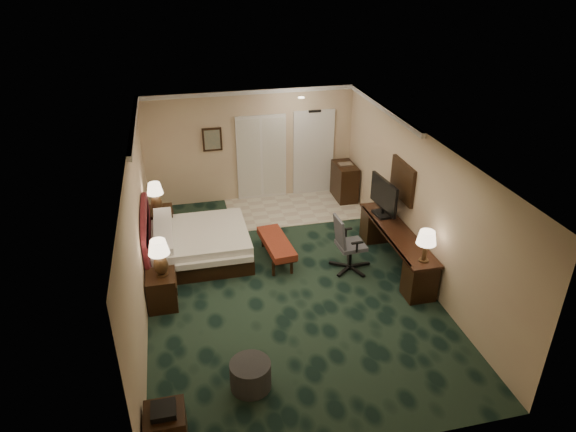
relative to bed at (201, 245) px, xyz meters
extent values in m
cube|color=black|center=(1.46, -1.20, -0.30)|extent=(5.00, 7.50, 0.00)
cube|color=white|center=(1.46, -1.20, 2.40)|extent=(5.00, 7.50, 0.00)
cube|color=beige|center=(1.46, 2.55, 1.05)|extent=(5.00, 0.00, 2.70)
cube|color=beige|center=(1.46, -4.95, 1.05)|extent=(5.00, 0.00, 2.70)
cube|color=beige|center=(-1.04, -1.20, 1.05)|extent=(0.00, 7.50, 2.70)
cube|color=beige|center=(3.96, -1.20, 1.05)|extent=(0.00, 7.50, 2.70)
cube|color=beige|center=(2.36, 1.70, -0.29)|extent=(3.20, 1.70, 0.01)
cube|color=silver|center=(3.01, 2.52, 0.75)|extent=(1.02, 0.06, 2.18)
cube|color=#BAB69F|center=(1.71, 2.51, 0.75)|extent=(1.20, 0.06, 2.10)
cube|color=slate|center=(0.56, 2.51, 1.30)|extent=(0.45, 0.06, 0.55)
cube|color=white|center=(3.92, -0.60, 1.25)|extent=(0.05, 0.95, 0.75)
cube|color=white|center=(0.00, 0.00, 0.00)|extent=(1.88, 1.74, 0.60)
cube|color=black|center=(-0.77, -1.42, 0.01)|extent=(0.50, 0.57, 0.62)
cube|color=black|center=(-0.76, 1.01, 0.03)|extent=(0.53, 0.61, 0.66)
cube|color=maroon|center=(1.46, -0.41, -0.08)|extent=(0.57, 1.34, 0.44)
cylinder|color=#29292D|center=(0.41, -3.62, -0.09)|extent=(0.67, 0.67, 0.42)
cube|color=black|center=(-0.76, -4.33, -0.03)|extent=(0.50, 0.50, 0.54)
cube|color=black|center=(3.66, -1.14, 0.08)|extent=(0.56, 2.61, 0.75)
cube|color=black|center=(3.63, -0.44, 0.84)|extent=(0.17, 1.00, 0.78)
cube|color=black|center=(3.68, 2.00, 0.15)|extent=(0.47, 0.84, 0.89)
camera|label=1|loc=(-0.28, -8.95, 5.23)|focal=32.00mm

